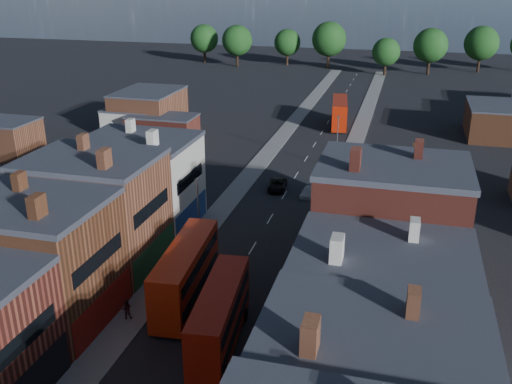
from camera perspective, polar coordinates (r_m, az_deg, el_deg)
The scene contains 11 objects.
pavement_west at distance 78.55m, azimuth -1.47°, elevation 0.71°, with size 3.00×200.00×0.12m, color gray.
pavement_east at distance 76.13m, azimuth 7.96°, elevation -0.19°, with size 3.00×200.00×0.12m, color gray.
lamp_post_2 at distance 58.85m, azimuth -5.78°, elevation -1.80°, with size 0.25×0.70×8.12m.
lamp_post_3 at distance 84.22m, azimuth 8.14°, elevation 5.26°, with size 0.25×0.70×8.12m.
bus_0 at distance 51.01m, azimuth -7.02°, elevation -7.98°, with size 3.86×12.52×5.33m.
bus_1 at distance 45.27m, azimuth -3.64°, elevation -12.26°, with size 3.77×11.75×4.99m.
bus_2 at distance 109.25m, azimuth 8.34°, elevation 7.90°, with size 4.15×12.09×5.11m.
car_2 at distance 76.84m, azimuth 2.14°, elevation 0.72°, with size 2.27×4.92×1.37m, color black.
car_3 at distance 75.06m, azimuth 5.19°, elevation 0.02°, with size 1.54×3.79×1.10m, color silver.
ped_1 at distance 50.27m, azimuth -12.80°, elevation -11.34°, with size 0.87×0.48×1.80m, color #3F1A19.
ped_3 at distance 54.56m, azimuth 3.45°, elevation -7.90°, with size 1.15×0.52×1.96m, color #625A54.
Camera 1 is at (14.43, -20.49, 27.70)m, focal length 40.00 mm.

